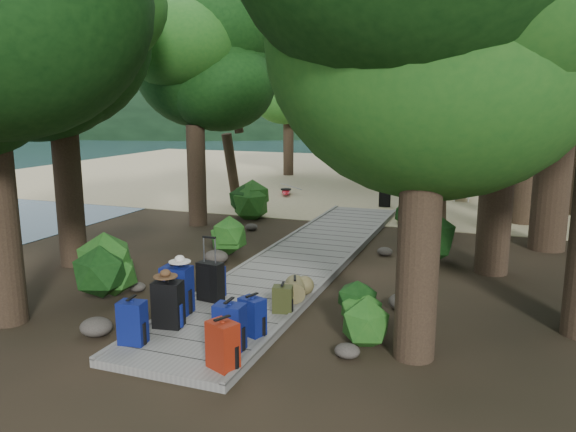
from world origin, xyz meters
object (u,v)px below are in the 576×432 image
at_px(backpack_left_b, 168,302).
at_px(backpack_right_b, 230,324).
at_px(backpack_right_d, 283,298).
at_px(kayak, 286,191).
at_px(backpack_right_c, 252,314).
at_px(backpack_left_a, 132,320).
at_px(duffel_right_khaki, 295,289).
at_px(backpack_right_a, 223,343).
at_px(suitcase_on_boardwalk, 210,281).
at_px(lone_suitcase_on_sand, 385,198).
at_px(sun_lounger, 463,191).
at_px(backpack_left_d, 213,280).
at_px(backpack_left_c, 177,287).

distance_m(backpack_left_b, backpack_right_b, 1.30).
bearing_deg(backpack_left_b, backpack_right_d, 30.69).
bearing_deg(kayak, backpack_right_c, -92.50).
bearing_deg(backpack_left_a, duffel_right_khaki, 51.35).
relative_size(backpack_right_a, suitcase_on_boardwalk, 1.02).
bearing_deg(duffel_right_khaki, lone_suitcase_on_sand, 71.98).
bearing_deg(sun_lounger, backpack_right_b, -99.06).
bearing_deg(backpack_right_a, lone_suitcase_on_sand, 115.84).
relative_size(backpack_left_d, suitcase_on_boardwalk, 0.89).
height_order(backpack_right_a, backpack_right_d, backpack_right_a).
height_order(backpack_left_c, lone_suitcase_on_sand, backpack_left_c).
bearing_deg(backpack_left_b, suitcase_on_boardwalk, 78.86).
bearing_deg(duffel_right_khaki, backpack_right_a, -109.71).
height_order(backpack_left_a, duffel_right_khaki, backpack_left_a).
height_order(backpack_left_c, backpack_right_c, backpack_left_c).
bearing_deg(kayak, backpack_left_d, -96.55).
height_order(backpack_left_b, suitcase_on_boardwalk, backpack_left_b).
bearing_deg(backpack_left_c, backpack_right_b, -37.96).
bearing_deg(backpack_right_c, lone_suitcase_on_sand, 112.16).
bearing_deg(backpack_left_c, kayak, 99.02).
xyz_separation_m(backpack_left_c, backpack_right_b, (1.41, -0.96, -0.07)).
bearing_deg(backpack_right_c, backpack_right_a, -64.70).
relative_size(backpack_right_c, suitcase_on_boardwalk, 0.91).
bearing_deg(backpack_right_d, kayak, 97.44).
distance_m(backpack_left_a, backpack_right_c, 1.69).
bearing_deg(lone_suitcase_on_sand, backpack_left_d, -101.94).
relative_size(backpack_left_a, backpack_right_a, 1.00).
bearing_deg(backpack_right_b, suitcase_on_boardwalk, 124.32).
relative_size(backpack_left_d, duffel_right_khaki, 1.12).
bearing_deg(backpack_left_b, backpack_left_c, 99.00).
distance_m(backpack_right_a, kayak, 14.62).
relative_size(backpack_right_c, sun_lounger, 0.33).
relative_size(backpack_left_a, duffel_right_khaki, 1.29).
bearing_deg(duffel_right_khaki, backpack_left_a, -140.95).
bearing_deg(backpack_left_d, backpack_right_a, -61.64).
relative_size(backpack_left_a, backpack_right_c, 1.12).
distance_m(duffel_right_khaki, sun_lounger, 12.52).
relative_size(backpack_left_b, duffel_right_khaki, 1.47).
bearing_deg(backpack_left_c, backpack_left_d, 74.75).
xyz_separation_m(backpack_right_a, backpack_right_d, (0.01, 2.10, -0.10)).
bearing_deg(backpack_right_d, duffel_right_khaki, 79.01).
bearing_deg(lone_suitcase_on_sand, backpack_right_b, -95.29).
height_order(backpack_left_b, sun_lounger, backpack_left_b).
bearing_deg(sun_lounger, backpack_right_c, -99.10).
xyz_separation_m(backpack_right_c, suitcase_on_boardwalk, (-1.26, 1.07, 0.03)).
bearing_deg(backpack_left_d, kayak, 102.24).
height_order(backpack_left_d, lone_suitcase_on_sand, backpack_left_d).
distance_m(backpack_left_b, backpack_right_c, 1.32).
height_order(backpack_right_c, lone_suitcase_on_sand, backpack_right_c).
bearing_deg(sun_lounger, suitcase_on_boardwalk, -105.14).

